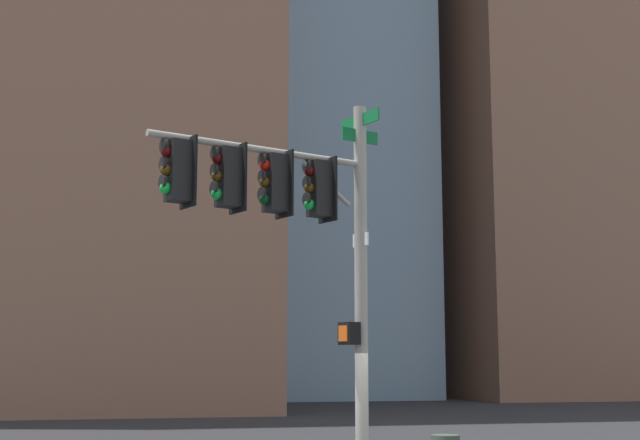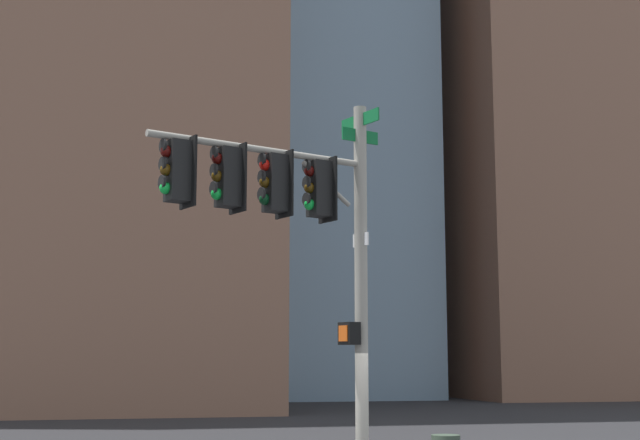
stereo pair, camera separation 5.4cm
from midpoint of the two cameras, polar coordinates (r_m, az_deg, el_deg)
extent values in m
cylinder|color=#9E998C|center=(16.47, 2.70, -4.79)|extent=(0.24, 0.24, 7.04)
cylinder|color=#9E998C|center=(15.67, -3.59, 4.42)|extent=(4.00, 1.60, 0.12)
cylinder|color=#9E998C|center=(16.29, 0.50, 2.28)|extent=(1.00, 0.44, 0.75)
cube|color=#0F6B33|center=(17.02, 2.62, 6.27)|extent=(0.43, 1.08, 0.24)
cube|color=#0F6B33|center=(16.94, 2.62, 5.29)|extent=(0.77, 0.31, 0.24)
cube|color=white|center=(16.57, 2.67, -1.25)|extent=(0.19, 0.43, 0.24)
cube|color=black|center=(16.18, 0.04, 1.96)|extent=(0.44, 0.44, 1.00)
cube|color=black|center=(16.29, 0.59, 1.89)|extent=(0.23, 0.52, 1.16)
sphere|color=#470A07|center=(16.13, -0.57, 3.08)|extent=(0.20, 0.20, 0.20)
cylinder|color=black|center=(16.11, -0.76, 3.42)|extent=(0.12, 0.23, 0.23)
sphere|color=#4C330A|center=(16.07, -0.57, 2.03)|extent=(0.20, 0.20, 0.20)
cylinder|color=black|center=(16.05, -0.76, 2.37)|extent=(0.12, 0.23, 0.23)
sphere|color=green|center=(16.02, -0.57, 0.98)|extent=(0.20, 0.20, 0.20)
cylinder|color=black|center=(16.00, -0.76, 1.32)|extent=(0.12, 0.23, 0.23)
cube|color=black|center=(15.69, -2.74, 2.31)|extent=(0.44, 0.44, 1.00)
cube|color=black|center=(15.79, -2.16, 2.23)|extent=(0.23, 0.52, 1.16)
sphere|color=red|center=(15.65, -3.38, 3.46)|extent=(0.20, 0.20, 0.20)
cylinder|color=black|center=(15.64, -3.58, 3.81)|extent=(0.12, 0.23, 0.23)
sphere|color=#4C330A|center=(15.59, -3.39, 2.39)|extent=(0.20, 0.20, 0.20)
cylinder|color=black|center=(15.58, -3.59, 2.74)|extent=(0.12, 0.23, 0.23)
sphere|color=#0A3819|center=(15.54, -3.40, 1.30)|extent=(0.20, 0.20, 0.20)
cylinder|color=black|center=(15.52, -3.60, 1.65)|extent=(0.12, 0.23, 0.23)
cube|color=black|center=(15.25, -5.70, 2.67)|extent=(0.44, 0.44, 1.00)
cube|color=black|center=(15.34, -5.07, 2.59)|extent=(0.23, 0.52, 1.16)
sphere|color=#470A07|center=(15.21, -6.36, 3.86)|extent=(0.20, 0.20, 0.20)
cylinder|color=black|center=(15.21, -6.57, 4.22)|extent=(0.12, 0.23, 0.23)
sphere|color=#4C330A|center=(15.15, -6.38, 2.75)|extent=(0.20, 0.20, 0.20)
cylinder|color=black|center=(15.14, -6.59, 3.11)|extent=(0.12, 0.23, 0.23)
sphere|color=green|center=(15.10, -6.40, 1.64)|extent=(0.20, 0.20, 0.20)
cylinder|color=black|center=(15.08, -6.61, 2.00)|extent=(0.12, 0.23, 0.23)
cube|color=black|center=(14.84, -8.83, 3.05)|extent=(0.44, 0.44, 1.00)
cube|color=black|center=(14.92, -8.17, 2.97)|extent=(0.23, 0.52, 1.16)
sphere|color=#470A07|center=(14.82, -9.52, 4.27)|extent=(0.20, 0.20, 0.20)
cylinder|color=black|center=(14.82, -9.74, 4.64)|extent=(0.12, 0.23, 0.23)
sphere|color=#4C330A|center=(14.76, -9.55, 3.13)|extent=(0.20, 0.20, 0.20)
cylinder|color=black|center=(14.75, -9.77, 3.50)|extent=(0.12, 0.23, 0.23)
sphere|color=green|center=(14.70, -9.57, 1.99)|extent=(0.20, 0.20, 0.20)
cylinder|color=black|center=(14.69, -9.80, 2.36)|extent=(0.12, 0.23, 0.23)
cube|color=black|center=(16.28, 1.95, -7.14)|extent=(0.36, 0.43, 0.40)
cube|color=#EA5914|center=(16.20, 1.56, -7.13)|extent=(0.11, 0.24, 0.28)
cube|color=#845B47|center=(65.36, 15.80, 6.12)|extent=(18.87, 14.48, 37.62)
camera|label=1|loc=(0.03, -89.90, -0.01)|focal=50.96mm
camera|label=2|loc=(0.03, 90.10, 0.01)|focal=50.96mm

